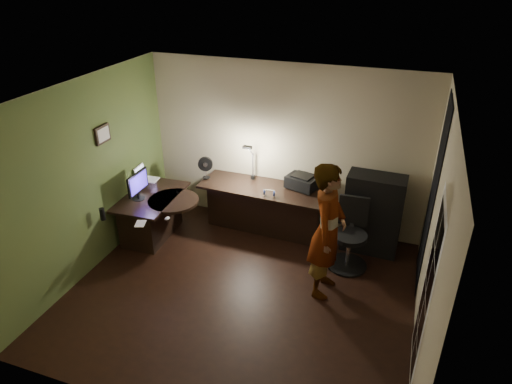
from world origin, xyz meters
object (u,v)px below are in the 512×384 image
(desk_left, at_px, (153,216))
(monitor, at_px, (138,190))
(desk_right, at_px, (265,209))
(office_chair, at_px, (350,236))
(cabinet, at_px, (373,214))
(person, at_px, (328,231))

(desk_left, height_order, monitor, monitor)
(desk_right, height_order, office_chair, office_chair)
(desk_left, relative_size, cabinet, 1.01)
(desk_right, xyz_separation_m, cabinet, (1.71, 0.01, 0.23))
(desk_right, relative_size, cabinet, 1.68)
(desk_right, height_order, person, person)
(desk_left, relative_size, monitor, 2.55)
(office_chair, xyz_separation_m, person, (-0.22, -0.64, 0.42))
(desk_right, relative_size, office_chair, 2.02)
(cabinet, relative_size, office_chair, 1.20)
(person, bearing_deg, desk_right, 48.78)
(monitor, bearing_deg, desk_left, 48.54)
(cabinet, xyz_separation_m, office_chair, (-0.25, -0.56, -0.11))
(desk_right, xyz_separation_m, monitor, (-1.76, -0.91, 0.49))
(desk_right, bearing_deg, monitor, -149.92)
(office_chair, relative_size, person, 0.55)
(desk_right, xyz_separation_m, person, (1.24, -1.19, 0.54))
(desk_right, relative_size, person, 1.12)
(cabinet, distance_m, office_chair, 0.62)
(person, bearing_deg, office_chair, -16.62)
(cabinet, bearing_deg, office_chair, -111.58)
(desk_right, bearing_deg, cabinet, 3.23)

